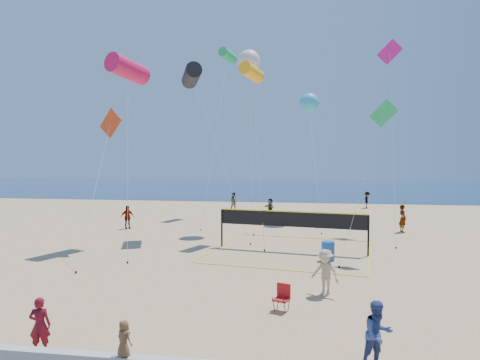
# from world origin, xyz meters

# --- Properties ---
(ground) EXTENTS (120.00, 120.00, 0.00)m
(ground) POSITION_xyz_m (0.00, 0.00, 0.00)
(ground) COLOR tan
(ground) RESTS_ON ground
(ocean) EXTENTS (140.00, 50.00, 0.03)m
(ocean) POSITION_xyz_m (0.00, 62.00, 0.01)
(ocean) COLOR navy
(ocean) RESTS_ON ground
(woman) EXTENTS (0.62, 0.49, 1.51)m
(woman) POSITION_xyz_m (-3.90, -1.99, 0.75)
(woman) COLOR maroon
(woman) RESTS_ON ground
(toddler) EXTENTS (0.48, 0.41, 0.84)m
(toddler) POSITION_xyz_m (-1.11, -3.01, 1.02)
(toddler) COLOR brown
(toddler) RESTS_ON seawall
(bystander_a) EXTENTS (1.00, 0.92, 1.66)m
(bystander_a) POSITION_xyz_m (4.78, -1.44, 0.83)
(bystander_a) COLOR navy
(bystander_a) RESTS_ON ground
(bystander_b) EXTENTS (1.29, 1.14, 1.74)m
(bystander_b) POSITION_xyz_m (3.76, 4.00, 0.87)
(bystander_b) COLOR tan
(bystander_b) RESTS_ON ground
(far_person_0) EXTENTS (1.03, 0.94, 1.69)m
(far_person_0) POSITION_xyz_m (-9.75, 17.12, 0.84)
(far_person_0) COLOR gray
(far_person_0) RESTS_ON ground
(far_person_1) EXTENTS (1.26, 1.47, 1.59)m
(far_person_1) POSITION_xyz_m (-0.00, 25.08, 0.80)
(far_person_1) COLOR gray
(far_person_1) RESTS_ON ground
(far_person_2) EXTENTS (0.62, 0.79, 1.92)m
(far_person_2) POSITION_xyz_m (9.69, 18.60, 0.96)
(far_person_2) COLOR gray
(far_person_2) RESTS_ON ground
(far_person_3) EXTENTS (0.98, 0.83, 1.80)m
(far_person_3) POSITION_xyz_m (-3.75, 28.38, 0.90)
(far_person_3) COLOR gray
(far_person_3) RESTS_ON ground
(far_person_4) EXTENTS (0.71, 1.13, 1.67)m
(far_person_4) POSITION_xyz_m (9.31, 32.82, 0.84)
(far_person_4) COLOR gray
(far_person_4) RESTS_ON ground
(camp_chair) EXTENTS (0.61, 0.71, 1.01)m
(camp_chair) POSITION_xyz_m (2.26, 2.11, 0.51)
(camp_chair) COLOR #AF1417
(camp_chair) RESTS_ON ground
(trash_barrel) EXTENTS (0.68, 0.68, 0.97)m
(trash_barrel) POSITION_xyz_m (4.16, 9.48, 0.49)
(trash_barrel) COLOR #194CA6
(trash_barrel) RESTS_ON ground
(volleyball_net) EXTENTS (9.55, 9.43, 2.23)m
(volleyball_net) POSITION_xyz_m (2.26, 11.42, 1.51)
(volleyball_net) COLOR black
(volleyball_net) RESTS_ON ground
(kite_0) EXTENTS (2.80, 5.98, 11.10)m
(kite_0) POSITION_xyz_m (-7.31, 11.90, 10.34)
(kite_0) COLOR #CB144E
(kite_0) RESTS_ON ground
(kite_1) EXTENTS (5.16, 3.65, 11.17)m
(kite_1) POSITION_xyz_m (-4.33, 15.09, 10.48)
(kite_1) COLOR black
(kite_1) RESTS_ON ground
(kite_2) EXTENTS (1.93, 4.48, 11.01)m
(kite_2) POSITION_xyz_m (-0.33, 14.55, 10.46)
(kite_2) COLOR yellow
(kite_2) RESTS_ON ground
(kite_3) EXTENTS (1.65, 5.74, 7.96)m
(kite_3) POSITION_xyz_m (-7.87, 10.54, 6.76)
(kite_3) COLOR #B83A15
(kite_3) RESTS_ON ground
(kite_4) EXTENTS (3.04, 2.56, 8.11)m
(kite_4) POSITION_xyz_m (6.75, 10.34, 6.92)
(kite_4) COLOR #1FB459
(kite_4) RESTS_ON ground
(kite_5) EXTENTS (1.73, 6.59, 13.41)m
(kite_5) POSITION_xyz_m (8.74, 18.96, 11.78)
(kite_5) COLOR #CA1788
(kite_5) RESTS_ON ground
(kite_6) EXTENTS (1.81, 3.13, 12.73)m
(kite_6) POSITION_xyz_m (-0.97, 18.04, 11.95)
(kite_6) COLOR silver
(kite_6) RESTS_ON ground
(kite_7) EXTENTS (1.86, 6.77, 10.33)m
(kite_7) POSITION_xyz_m (3.28, 22.84, 9.55)
(kite_7) COLOR #31AFDA
(kite_7) RESTS_ON ground
(kite_8) EXTENTS (1.49, 9.89, 14.87)m
(kite_8) POSITION_xyz_m (-3.91, 25.93, 14.27)
(kite_8) COLOR #1FB459
(kite_8) RESTS_ON ground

